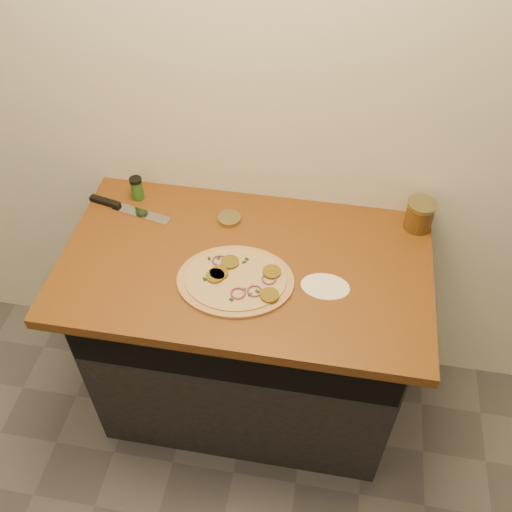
% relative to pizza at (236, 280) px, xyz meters
% --- Properties ---
extents(cabinet, '(1.10, 0.60, 0.86)m').
position_rel_pizza_xyz_m(cabinet, '(0.01, 0.12, -0.48)').
color(cabinet, black).
rests_on(cabinet, ground).
extents(countertop, '(1.20, 0.70, 0.04)m').
position_rel_pizza_xyz_m(countertop, '(0.01, 0.09, -0.03)').
color(countertop, brown).
rests_on(countertop, cabinet).
extents(pizza, '(0.39, 0.39, 0.02)m').
position_rel_pizza_xyz_m(pizza, '(0.00, 0.00, 0.00)').
color(pizza, tan).
rests_on(pizza, countertop).
extents(chefs_knife, '(0.31, 0.10, 0.02)m').
position_rel_pizza_xyz_m(chefs_knife, '(-0.46, 0.27, -0.00)').
color(chefs_knife, '#B7BAC1').
rests_on(chefs_knife, countertop).
extents(mason_jar_lid, '(0.09, 0.09, 0.02)m').
position_rel_pizza_xyz_m(mason_jar_lid, '(-0.08, 0.27, -0.00)').
color(mason_jar_lid, '#9E955B').
rests_on(mason_jar_lid, countertop).
extents(salsa_jar, '(0.10, 0.10, 0.11)m').
position_rel_pizza_xyz_m(salsa_jar, '(0.56, 0.35, 0.05)').
color(salsa_jar, maroon).
rests_on(salsa_jar, countertop).
extents(spice_shaker, '(0.04, 0.04, 0.09)m').
position_rel_pizza_xyz_m(spice_shaker, '(-0.42, 0.33, 0.04)').
color(spice_shaker, '#275A1C').
rests_on(spice_shaker, countertop).
extents(flour_spill, '(0.16, 0.16, 0.00)m').
position_rel_pizza_xyz_m(flour_spill, '(0.28, 0.03, -0.01)').
color(flour_spill, silver).
rests_on(flour_spill, countertop).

